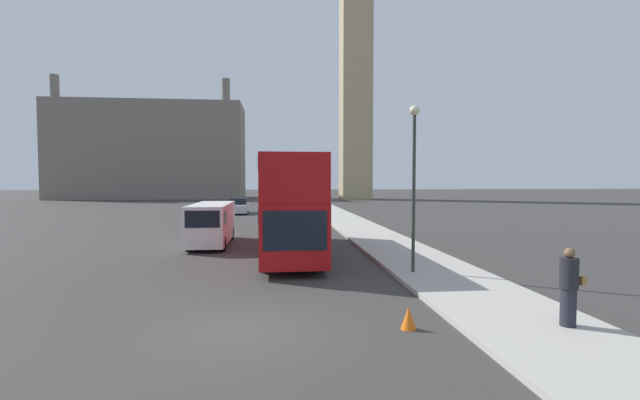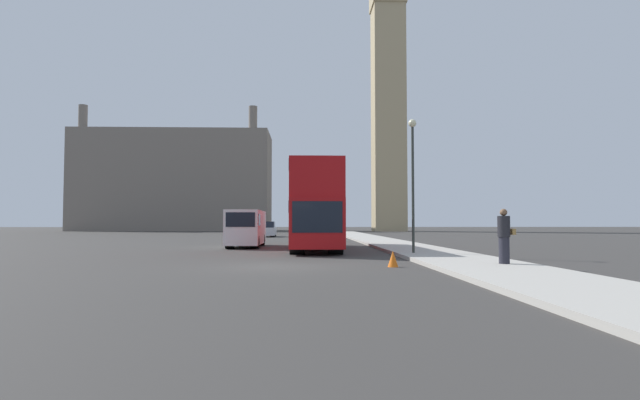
{
  "view_description": "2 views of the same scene",
  "coord_description": "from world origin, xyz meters",
  "px_view_note": "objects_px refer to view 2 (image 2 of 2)",
  "views": [
    {
      "loc": [
        0.77,
        -10.01,
        3.5
      ],
      "look_at": [
        2.76,
        9.03,
        2.61
      ],
      "focal_mm": 24.0,
      "sensor_mm": 36.0,
      "label": 1
    },
    {
      "loc": [
        0.85,
        -17.23,
        1.51
      ],
      "look_at": [
        2.05,
        19.8,
        3.18
      ],
      "focal_mm": 28.0,
      "sensor_mm": 36.0,
      "label": 2
    }
  ],
  "objects_px": {
    "red_double_decker_bus": "(315,205)",
    "pedestrian": "(504,236)",
    "parked_sedan": "(266,230)",
    "clock_tower": "(388,63)",
    "white_van": "(246,227)",
    "street_lamp": "(413,165)"
  },
  "relations": [
    {
      "from": "red_double_decker_bus",
      "to": "pedestrian",
      "type": "height_order",
      "value": "red_double_decker_bus"
    },
    {
      "from": "parked_sedan",
      "to": "clock_tower",
      "type": "bearing_deg",
      "value": 60.34
    },
    {
      "from": "clock_tower",
      "to": "white_van",
      "type": "xyz_separation_m",
      "value": [
        -18.16,
        -54.62,
        -28.13
      ]
    },
    {
      "from": "red_double_decker_bus",
      "to": "clock_tower",
      "type": "bearing_deg",
      "value": 76.32
    },
    {
      "from": "white_van",
      "to": "red_double_decker_bus",
      "type": "bearing_deg",
      "value": -36.71
    },
    {
      "from": "white_van",
      "to": "parked_sedan",
      "type": "height_order",
      "value": "white_van"
    },
    {
      "from": "white_van",
      "to": "pedestrian",
      "type": "bearing_deg",
      "value": -54.86
    },
    {
      "from": "clock_tower",
      "to": "street_lamp",
      "type": "distance_m",
      "value": 68.53
    },
    {
      "from": "clock_tower",
      "to": "red_double_decker_bus",
      "type": "distance_m",
      "value": 65.15
    },
    {
      "from": "white_van",
      "to": "parked_sedan",
      "type": "relative_size",
      "value": 1.29
    },
    {
      "from": "pedestrian",
      "to": "parked_sedan",
      "type": "bearing_deg",
      "value": 106.17
    },
    {
      "from": "pedestrian",
      "to": "parked_sedan",
      "type": "xyz_separation_m",
      "value": [
        -10.55,
        36.38,
        -0.33
      ]
    },
    {
      "from": "red_double_decker_bus",
      "to": "street_lamp",
      "type": "bearing_deg",
      "value": -50.64
    },
    {
      "from": "clock_tower",
      "to": "white_van",
      "type": "bearing_deg",
      "value": -108.39
    },
    {
      "from": "clock_tower",
      "to": "white_van",
      "type": "height_order",
      "value": "clock_tower"
    },
    {
      "from": "red_double_decker_bus",
      "to": "street_lamp",
      "type": "xyz_separation_m",
      "value": [
        4.33,
        -5.28,
        1.59
      ]
    },
    {
      "from": "clock_tower",
      "to": "street_lamp",
      "type": "xyz_separation_m",
      "value": [
        -9.71,
        -62.96,
        -25.25
      ]
    },
    {
      "from": "clock_tower",
      "to": "parked_sedan",
      "type": "bearing_deg",
      "value": -119.66
    },
    {
      "from": "clock_tower",
      "to": "red_double_decker_bus",
      "type": "bearing_deg",
      "value": -103.68
    },
    {
      "from": "white_van",
      "to": "parked_sedan",
      "type": "distance_m",
      "value": 22.0
    },
    {
      "from": "pedestrian",
      "to": "street_lamp",
      "type": "bearing_deg",
      "value": 105.55
    },
    {
      "from": "parked_sedan",
      "to": "red_double_decker_bus",
      "type": "bearing_deg",
      "value": -79.74
    }
  ]
}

